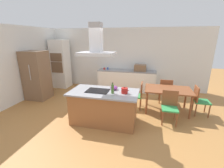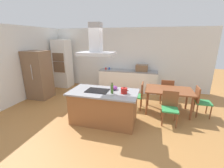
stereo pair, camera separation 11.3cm
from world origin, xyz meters
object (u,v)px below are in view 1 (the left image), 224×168
(olive_oil_bottle, at_px, (113,89))
(chair_at_left_end, at_px, (138,94))
(cooktop, at_px, (98,91))
(dining_table, at_px, (168,91))
(coffee_mug_blue, at_px, (108,68))
(refrigerator, at_px, (37,75))
(tea_kettle, at_px, (125,90))
(range_hood, at_px, (96,45))
(countertop_microwave, at_px, (140,68))
(wall_oven_stack, at_px, (61,64))
(chair_facing_back_wall, at_px, (165,90))
(mixing_bowl, at_px, (114,88))
(chair_at_right_end, at_px, (199,99))
(coffee_mug_red, at_px, (104,69))
(chair_facing_island, at_px, (170,105))

(olive_oil_bottle, relative_size, chair_at_left_end, 0.32)
(cooktop, distance_m, dining_table, 2.24)
(cooktop, bearing_deg, dining_table, 29.92)
(coffee_mug_blue, height_order, refrigerator, refrigerator)
(tea_kettle, xyz_separation_m, coffee_mug_blue, (-1.25, 2.89, -0.03))
(chair_at_left_end, distance_m, range_hood, 2.19)
(cooktop, xyz_separation_m, chair_at_left_end, (1.01, 1.11, -0.40))
(countertop_microwave, distance_m, refrigerator, 4.15)
(range_hood, bearing_deg, countertop_microwave, 71.96)
(coffee_mug_blue, bearing_deg, range_hood, -79.96)
(chair_at_left_end, bearing_deg, wall_oven_stack, 157.66)
(chair_facing_back_wall, bearing_deg, range_hood, -137.37)
(mixing_bowl, xyz_separation_m, chair_facing_back_wall, (1.53, 1.56, -0.45))
(coffee_mug_blue, distance_m, chair_at_right_end, 3.82)
(coffee_mug_blue, height_order, chair_at_left_end, coffee_mug_blue)
(chair_facing_back_wall, bearing_deg, cooktop, -137.37)
(coffee_mug_red, relative_size, wall_oven_stack, 0.04)
(olive_oil_bottle, relative_size, countertop_microwave, 0.57)
(tea_kettle, xyz_separation_m, mixing_bowl, (-0.33, 0.21, -0.02))
(chair_at_left_end, bearing_deg, dining_table, 0.00)
(mixing_bowl, height_order, chair_at_right_end, mixing_bowl)
(olive_oil_bottle, xyz_separation_m, coffee_mug_red, (-1.09, 2.89, -0.08))
(chair_at_right_end, xyz_separation_m, chair_facing_island, (-0.92, -0.67, 0.00))
(chair_facing_island, bearing_deg, chair_at_left_end, 143.99)
(chair_facing_back_wall, xyz_separation_m, chair_facing_island, (0.00, -1.33, 0.00))
(chair_at_right_end, distance_m, range_hood, 3.44)
(countertop_microwave, xyz_separation_m, chair_at_left_end, (0.08, -1.77, -0.53))
(cooktop, bearing_deg, tea_kettle, 0.36)
(wall_oven_stack, xyz_separation_m, refrigerator, (-0.08, -1.56, -0.19))
(mixing_bowl, relative_size, wall_oven_stack, 0.09)
(coffee_mug_blue, xyz_separation_m, chair_facing_island, (2.44, -2.45, -0.44))
(chair_facing_back_wall, relative_size, chair_facing_island, 1.00)
(countertop_microwave, height_order, coffee_mug_blue, countertop_microwave)
(coffee_mug_blue, distance_m, chair_facing_back_wall, 2.72)
(chair_at_left_end, distance_m, chair_at_right_end, 1.83)
(chair_at_left_end, bearing_deg, range_hood, -132.40)
(olive_oil_bottle, relative_size, range_hood, 0.32)
(cooktop, bearing_deg, chair_facing_back_wall, 42.63)
(coffee_mug_red, height_order, chair_facing_island, coffee_mug_red)
(mixing_bowl, xyz_separation_m, countertop_microwave, (0.54, 2.66, 0.08))
(cooktop, bearing_deg, wall_oven_stack, 135.86)
(countertop_microwave, distance_m, dining_table, 2.06)
(refrigerator, bearing_deg, wall_oven_stack, 87.06)
(tea_kettle, bearing_deg, coffee_mug_blue, 113.36)
(cooktop, xyz_separation_m, chair_at_right_end, (2.84, 1.11, -0.40))
(range_hood, bearing_deg, chair_facing_island, 12.98)
(coffee_mug_red, bearing_deg, refrigerator, -141.37)
(tea_kettle, distance_m, coffee_mug_blue, 3.15)
(wall_oven_stack, height_order, range_hood, range_hood)
(refrigerator, distance_m, chair_at_left_end, 3.84)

